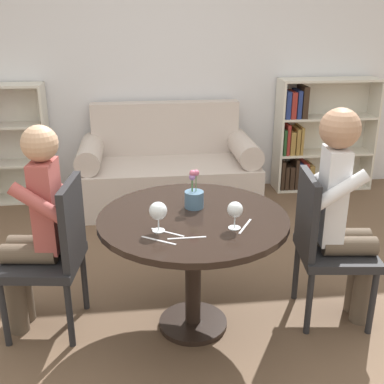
{
  "coord_description": "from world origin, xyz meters",
  "views": [
    {
      "loc": [
        -0.29,
        -2.36,
        1.75
      ],
      "look_at": [
        0.0,
        0.05,
        0.82
      ],
      "focal_mm": 45.0,
      "sensor_mm": 36.0,
      "label": 1
    }
  ],
  "objects_px": {
    "chair_right": "(325,242)",
    "person_right": "(344,211)",
    "person_left": "(35,228)",
    "flower_vase": "(194,196)",
    "wine_glass_left": "(158,212)",
    "couch": "(168,172)",
    "chair_left": "(54,251)",
    "bookshelf_right": "(311,138)",
    "wine_glass_right": "(235,210)"
  },
  "relations": [
    {
      "from": "couch",
      "to": "person_left",
      "type": "bearing_deg",
      "value": -115.1
    },
    {
      "from": "chair_left",
      "to": "flower_vase",
      "type": "height_order",
      "value": "flower_vase"
    },
    {
      "from": "couch",
      "to": "bookshelf_right",
      "type": "height_order",
      "value": "bookshelf_right"
    },
    {
      "from": "chair_right",
      "to": "person_right",
      "type": "relative_size",
      "value": 0.71
    },
    {
      "from": "wine_glass_left",
      "to": "wine_glass_right",
      "type": "height_order",
      "value": "wine_glass_left"
    },
    {
      "from": "chair_left",
      "to": "person_left",
      "type": "height_order",
      "value": "person_left"
    },
    {
      "from": "couch",
      "to": "person_left",
      "type": "relative_size",
      "value": 1.36
    },
    {
      "from": "bookshelf_right",
      "to": "person_left",
      "type": "distance_m",
      "value": 3.14
    },
    {
      "from": "bookshelf_right",
      "to": "wine_glass_left",
      "type": "bearing_deg",
      "value": -125.21
    },
    {
      "from": "wine_glass_left",
      "to": "person_right",
      "type": "bearing_deg",
      "value": 8.82
    },
    {
      "from": "person_left",
      "to": "chair_right",
      "type": "bearing_deg",
      "value": 94.41
    },
    {
      "from": "couch",
      "to": "bookshelf_right",
      "type": "xyz_separation_m",
      "value": [
        1.48,
        0.27,
        0.21
      ]
    },
    {
      "from": "couch",
      "to": "person_right",
      "type": "distance_m",
      "value": 2.15
    },
    {
      "from": "bookshelf_right",
      "to": "chair_left",
      "type": "relative_size",
      "value": 1.24
    },
    {
      "from": "chair_right",
      "to": "wine_glass_left",
      "type": "distance_m",
      "value": 1.03
    },
    {
      "from": "chair_left",
      "to": "wine_glass_right",
      "type": "relative_size",
      "value": 6.25
    },
    {
      "from": "bookshelf_right",
      "to": "person_left",
      "type": "height_order",
      "value": "person_left"
    },
    {
      "from": "chair_right",
      "to": "person_right",
      "type": "height_order",
      "value": "person_right"
    },
    {
      "from": "couch",
      "to": "flower_vase",
      "type": "height_order",
      "value": "flower_vase"
    },
    {
      "from": "bookshelf_right",
      "to": "person_right",
      "type": "bearing_deg",
      "value": -105.89
    },
    {
      "from": "couch",
      "to": "person_right",
      "type": "xyz_separation_m",
      "value": [
        0.85,
        -1.94,
        0.38
      ]
    },
    {
      "from": "person_left",
      "to": "flower_vase",
      "type": "bearing_deg",
      "value": 98.49
    },
    {
      "from": "person_right",
      "to": "wine_glass_right",
      "type": "relative_size",
      "value": 8.84
    },
    {
      "from": "chair_right",
      "to": "chair_left",
      "type": "bearing_deg",
      "value": 94.13
    },
    {
      "from": "bookshelf_right",
      "to": "person_right",
      "type": "relative_size",
      "value": 0.88
    },
    {
      "from": "bookshelf_right",
      "to": "chair_left",
      "type": "distance_m",
      "value": 3.09
    },
    {
      "from": "person_right",
      "to": "wine_glass_left",
      "type": "xyz_separation_m",
      "value": [
        -1.05,
        -0.16,
        0.12
      ]
    },
    {
      "from": "chair_left",
      "to": "wine_glass_left",
      "type": "relative_size",
      "value": 5.78
    },
    {
      "from": "person_left",
      "to": "flower_vase",
      "type": "xyz_separation_m",
      "value": [
        0.88,
        0.01,
        0.14
      ]
    },
    {
      "from": "wine_glass_left",
      "to": "wine_glass_right",
      "type": "relative_size",
      "value": 1.08
    },
    {
      "from": "chair_left",
      "to": "person_left",
      "type": "relative_size",
      "value": 0.75
    },
    {
      "from": "chair_right",
      "to": "flower_vase",
      "type": "relative_size",
      "value": 4.07
    },
    {
      "from": "person_left",
      "to": "wine_glass_left",
      "type": "bearing_deg",
      "value": 75.38
    },
    {
      "from": "wine_glass_left",
      "to": "flower_vase",
      "type": "distance_m",
      "value": 0.36
    },
    {
      "from": "person_left",
      "to": "wine_glass_left",
      "type": "xyz_separation_m",
      "value": [
        0.66,
        -0.27,
        0.18
      ]
    },
    {
      "from": "bookshelf_right",
      "to": "person_right",
      "type": "height_order",
      "value": "person_right"
    },
    {
      "from": "flower_vase",
      "to": "wine_glass_left",
      "type": "bearing_deg",
      "value": -127.06
    },
    {
      "from": "bookshelf_right",
      "to": "wine_glass_right",
      "type": "bearing_deg",
      "value": -118.37
    },
    {
      "from": "chair_right",
      "to": "bookshelf_right",
      "type": "bearing_deg",
      "value": -11.18
    },
    {
      "from": "couch",
      "to": "chair_right",
      "type": "xyz_separation_m",
      "value": [
        0.77,
        -1.92,
        0.18
      ]
    },
    {
      "from": "chair_left",
      "to": "wine_glass_right",
      "type": "height_order",
      "value": "chair_left"
    },
    {
      "from": "bookshelf_right",
      "to": "wine_glass_left",
      "type": "xyz_separation_m",
      "value": [
        -1.67,
        -2.37,
        0.29
      ]
    },
    {
      "from": "chair_left",
      "to": "person_left",
      "type": "xyz_separation_m",
      "value": [
        -0.09,
        0.02,
        0.14
      ]
    },
    {
      "from": "person_right",
      "to": "flower_vase",
      "type": "height_order",
      "value": "person_right"
    },
    {
      "from": "person_left",
      "to": "wine_glass_left",
      "type": "distance_m",
      "value": 0.74
    },
    {
      "from": "couch",
      "to": "bookshelf_right",
      "type": "relative_size",
      "value": 1.46
    },
    {
      "from": "bookshelf_right",
      "to": "chair_right",
      "type": "distance_m",
      "value": 2.31
    },
    {
      "from": "person_right",
      "to": "wine_glass_left",
      "type": "relative_size",
      "value": 8.18
    },
    {
      "from": "chair_left",
      "to": "wine_glass_right",
      "type": "xyz_separation_m",
      "value": [
        0.96,
        -0.26,
        0.31
      ]
    },
    {
      "from": "bookshelf_right",
      "to": "chair_right",
      "type": "bearing_deg",
      "value": -108.0
    }
  ]
}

